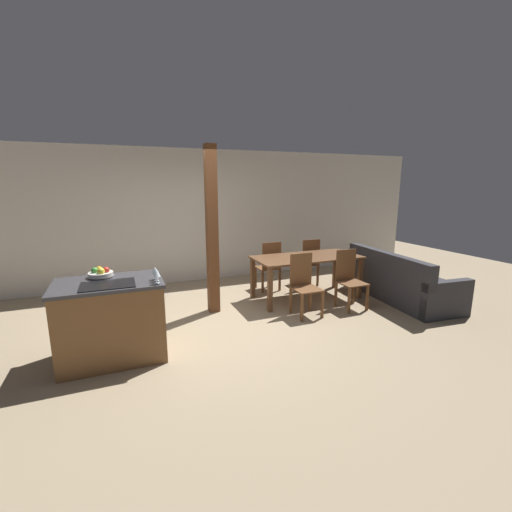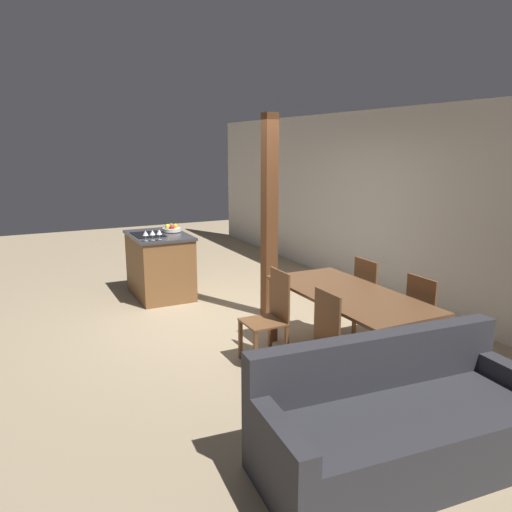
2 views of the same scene
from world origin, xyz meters
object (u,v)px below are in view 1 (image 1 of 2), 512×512
object	(u,v)px
wine_glass_near	(157,274)
dining_chair_far_left	(269,265)
timber_post	(212,231)
dining_chair_near_left	(304,284)
wine_glass_middle	(156,272)
kitchen_island	(112,320)
dining_chair_far_right	(308,262)
fruit_bowl	(101,273)
dining_table	(307,262)
couch	(400,283)
dining_chair_near_right	(349,278)
wine_glass_far	(155,270)

from	to	relation	value
wine_glass_near	dining_chair_far_left	world-z (taller)	wine_glass_near
timber_post	dining_chair_near_left	bearing A→B (deg)	-27.56
wine_glass_middle	kitchen_island	bearing A→B (deg)	156.35
dining_chair_far_right	dining_chair_far_left	bearing A→B (deg)	0.00
fruit_bowl	timber_post	world-z (taller)	timber_post
fruit_bowl	dining_chair_near_left	world-z (taller)	fruit_bowl
dining_table	timber_post	world-z (taller)	timber_post
wine_glass_near	kitchen_island	bearing A→B (deg)	148.04
timber_post	dining_chair_far_left	bearing A→B (deg)	27.25
kitchen_island	dining_chair_near_left	size ratio (longest dim) A/B	1.23
dining_chair_far_left	timber_post	size ratio (longest dim) A/B	0.37
dining_table	dining_chair_far_left	bearing A→B (deg)	122.71
kitchen_island	dining_chair_far_left	size ratio (longest dim) A/B	1.23
dining_chair_near_left	couch	world-z (taller)	dining_chair_near_left
dining_chair_near_left	kitchen_island	bearing A→B (deg)	-172.35
dining_table	dining_chair_near_right	size ratio (longest dim) A/B	1.97
dining_table	timber_post	size ratio (longest dim) A/B	0.73
wine_glass_far	dining_chair_near_left	size ratio (longest dim) A/B	0.15
wine_glass_middle	dining_table	xyz separation A→B (m)	(2.68, 1.25, -0.38)
dining_chair_far_left	wine_glass_far	bearing A→B (deg)	38.84
dining_chair_far_left	wine_glass_near	bearing A→B (deg)	41.61
fruit_bowl	dining_table	bearing A→B (deg)	13.85
fruit_bowl	dining_chair_near_left	distance (m)	2.88
dining_chair_near_right	kitchen_island	bearing A→B (deg)	-174.13
fruit_bowl	dining_chair_near_right	size ratio (longest dim) A/B	0.29
wine_glass_middle	couch	bearing A→B (deg)	7.94
timber_post	dining_table	bearing A→B (deg)	-0.15
timber_post	dining_chair_far_right	bearing A→B (deg)	17.18
wine_glass_far	dining_chair_far_left	size ratio (longest dim) A/B	0.15
fruit_bowl	wine_glass_far	xyz separation A→B (m)	(0.59, -0.35, 0.06)
dining_table	dining_chair_near_right	bearing A→B (deg)	-57.29
dining_table	dining_chair_far_left	world-z (taller)	dining_chair_far_left
wine_glass_far	timber_post	xyz separation A→B (m)	(0.98, 1.16, 0.25)
fruit_bowl	wine_glass_near	world-z (taller)	wine_glass_near
timber_post	couch	bearing A→B (deg)	-11.78
wine_glass_far	couch	distance (m)	4.29
dining_chair_far_right	timber_post	world-z (taller)	timber_post
fruit_bowl	dining_chair_near_left	size ratio (longest dim) A/B	0.29
wine_glass_far	dining_chair_far_right	size ratio (longest dim) A/B	0.15
wine_glass_near	wine_glass_far	bearing A→B (deg)	90.00
wine_glass_middle	dining_chair_near_right	world-z (taller)	wine_glass_middle
dining_chair_near_right	timber_post	size ratio (longest dim) A/B	0.37
dining_table	couch	size ratio (longest dim) A/B	0.88
dining_chair_far_right	timber_post	size ratio (longest dim) A/B	0.37
kitchen_island	wine_glass_near	bearing A→B (deg)	-31.96
wine_glass_near	timber_post	size ratio (longest dim) A/B	0.05
wine_glass_near	timber_post	world-z (taller)	timber_post
dining_table	timber_post	distance (m)	1.81
kitchen_island	couch	world-z (taller)	kitchen_island
dining_chair_far_left	dining_chair_far_right	distance (m)	0.85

